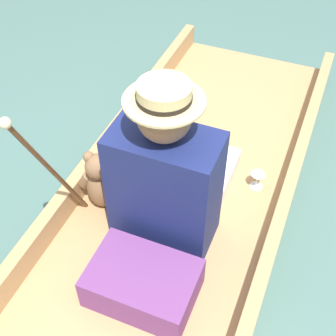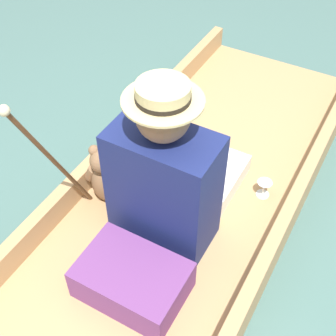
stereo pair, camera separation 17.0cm
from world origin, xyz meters
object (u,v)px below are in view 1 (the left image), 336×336
object	(u,v)px
seated_person	(170,176)
wine_glass	(257,178)
teddy_bear	(101,182)
walking_cane	(46,165)

from	to	relation	value
seated_person	wine_glass	distance (m)	0.55
seated_person	teddy_bear	distance (m)	0.38
teddy_bear	wine_glass	distance (m)	0.80
seated_person	walking_cane	distance (m)	0.54
wine_glass	walking_cane	distance (m)	1.08
wine_glass	teddy_bear	bearing A→B (deg)	-149.41
wine_glass	walking_cane	bearing A→B (deg)	-139.07
teddy_bear	walking_cane	xyz separation A→B (m)	(-0.08, -0.25, 0.32)
walking_cane	seated_person	bearing A→B (deg)	33.74
wine_glass	walking_cane	xyz separation A→B (m)	(-0.76, -0.66, 0.41)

